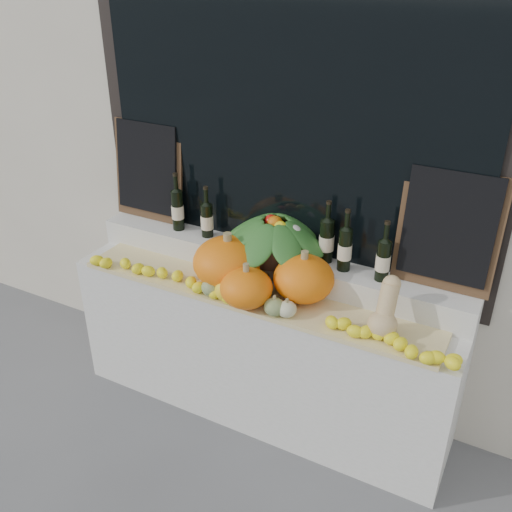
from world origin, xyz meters
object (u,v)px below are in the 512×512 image
pumpkin_left (228,262)px  butternut_squash (385,312)px  wine_bottle_tall (327,240)px  produce_bowl (275,235)px  pumpkin_right (304,279)px

pumpkin_left → butternut_squash: butternut_squash is taller
pumpkin_left → butternut_squash: (0.91, -0.05, -0.02)m
butternut_squash → wine_bottle_tall: size_ratio=0.81×
produce_bowl → wine_bottle_tall: bearing=10.7°
produce_bowl → pumpkin_right: bearing=-33.3°
pumpkin_right → produce_bowl: (-0.26, 0.17, 0.13)m
pumpkin_left → pumpkin_right: pumpkin_left is taller
pumpkin_right → wine_bottle_tall: wine_bottle_tall is taller
pumpkin_left → produce_bowl: produce_bowl is taller
pumpkin_left → produce_bowl: 0.31m
butternut_squash → pumpkin_left: bearing=176.9°
pumpkin_left → pumpkin_right: 0.44m
butternut_squash → produce_bowl: 0.79m
wine_bottle_tall → pumpkin_right: bearing=-98.5°
pumpkin_right → wine_bottle_tall: size_ratio=0.91×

